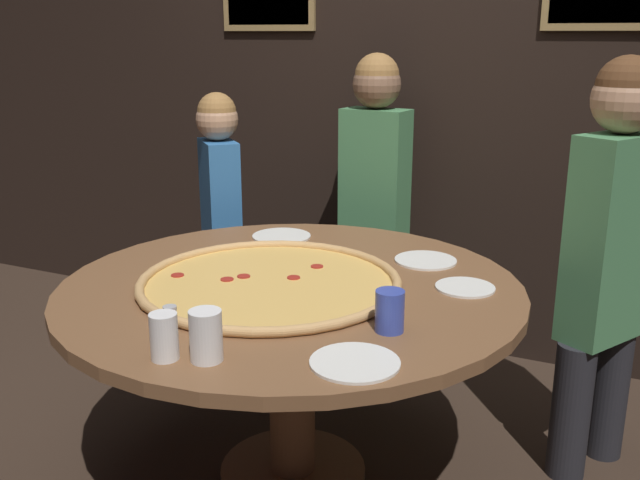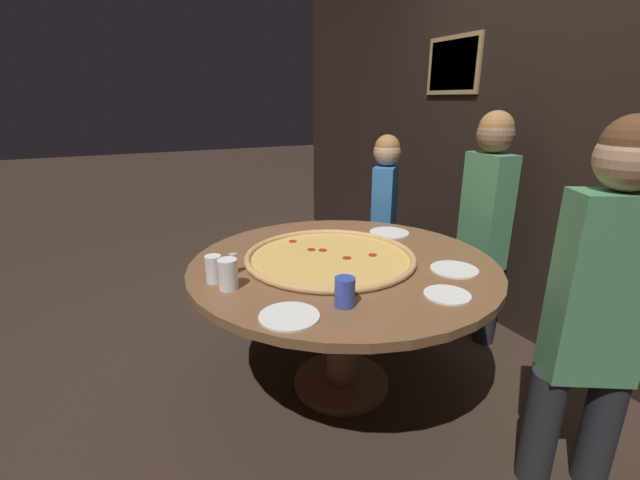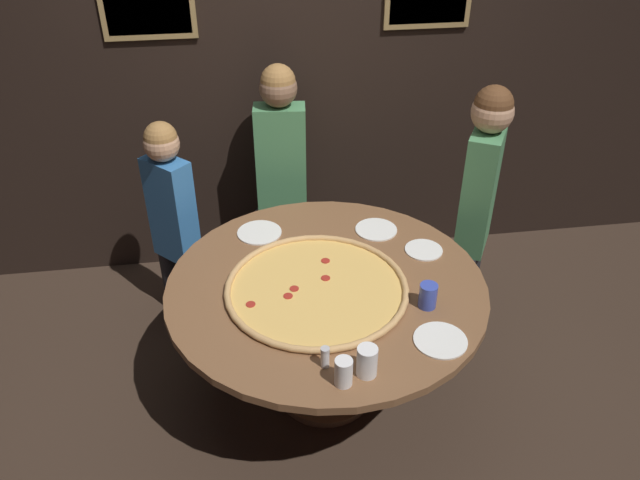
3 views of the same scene
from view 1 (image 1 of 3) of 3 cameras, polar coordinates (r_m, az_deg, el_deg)
The scene contains 15 objects.
ground_plane at distance 2.72m, azimuth -2.17°, elevation -18.33°, with size 24.00×24.00×0.00m, color #38281E.
back_wall at distance 3.52m, azimuth 8.05°, elevation 12.24°, with size 6.40×0.08×2.60m.
dining_table at distance 2.43m, azimuth -2.32°, elevation -6.49°, with size 1.54×1.54×0.74m.
giant_pizza at distance 2.36m, azimuth -4.05°, elevation -3.34°, with size 0.87×0.87×0.03m.
drink_cup_near_left at distance 1.87m, azimuth -12.37°, elevation -7.55°, with size 0.07×0.07×0.12m, color white.
drink_cup_far_left at distance 2.00m, azimuth 5.60°, elevation -5.68°, with size 0.08×0.08×0.12m, color #384CB7.
drink_cup_far_right at distance 1.84m, azimuth -9.11°, elevation -7.57°, with size 0.08×0.08×0.13m, color white.
white_plate_right_side at distance 2.37m, azimuth 11.53°, elevation -3.74°, with size 0.19×0.19×0.01m, color white.
white_plate_beside_cup at distance 2.91m, azimuth -3.10°, elevation 0.31°, with size 0.24×0.24×0.01m, color white.
white_plate_far_back at distance 2.63m, azimuth 8.44°, elevation -1.62°, with size 0.23×0.23×0.01m, color white.
white_plate_left_side at distance 1.82m, azimuth 2.80°, elevation -9.76°, with size 0.23×0.23×0.01m, color white.
condiment_shaker at distance 1.98m, azimuth -11.86°, elevation -6.50°, with size 0.04×0.04×0.10m.
diner_far_right at distance 3.39m, azimuth -7.95°, elevation 2.22°, with size 0.31×0.31×1.29m.
diner_centre_back at distance 2.62m, azimuth 22.08°, elevation -0.59°, with size 0.30×0.39×1.48m.
diner_side_right at distance 3.35m, azimuth 4.37°, elevation 3.88°, with size 0.37×0.22×1.46m.
Camera 1 is at (1.03, -1.98, 1.54)m, focal length 40.00 mm.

